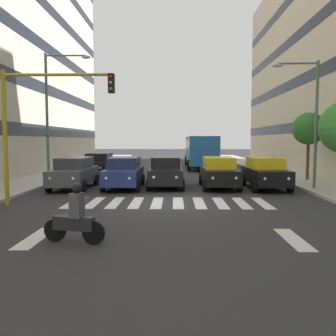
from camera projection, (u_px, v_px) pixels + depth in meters
ground_plane at (168, 203)px, 15.11m from camera, size 180.00×180.00×0.00m
crosswalk_markings at (168, 203)px, 15.11m from camera, size 8.55×2.80×0.01m
lane_arrow_0 at (294, 239)px, 9.56m from camera, size 0.50×2.20×0.01m
lane_arrow_1 at (36, 238)px, 9.69m from camera, size 0.50×2.20×0.01m
car_0 at (265, 173)px, 19.44m from camera, size 2.02×4.44×1.72m
car_1 at (219, 172)px, 19.73m from camera, size 2.02×4.44×1.72m
car_2 at (166, 172)px, 20.05m from camera, size 2.02×4.44×1.72m
car_3 at (124, 172)px, 19.62m from camera, size 2.02×4.44×1.72m
car_4 at (74, 172)px, 19.55m from camera, size 2.02×4.44×1.72m
car_row2_0 at (99, 164)px, 26.23m from camera, size 2.02×4.44×1.72m
bus_behind_traffic at (200, 149)px, 33.96m from camera, size 2.78×10.50×3.00m
motorcycle_with_rider at (75, 219)px, 9.17m from camera, size 1.68×0.47×1.57m
traffic_light_gantry at (37, 114)px, 14.33m from camera, size 4.60×0.36×5.50m
street_lamp_left at (309, 111)px, 18.29m from camera, size 2.45×0.28×6.60m
street_lamp_right at (54, 104)px, 21.87m from camera, size 2.86×0.28×7.84m
street_tree_1 at (309, 129)px, 22.47m from camera, size 2.05×2.05×4.28m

